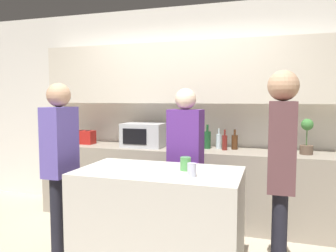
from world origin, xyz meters
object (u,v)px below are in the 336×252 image
object	(u,v)px
cup_0	(192,170)
cup_1	(186,164)
toaster	(85,137)
bottle_1	(219,141)
microwave	(144,135)
bottle_2	(225,142)
person_right	(60,156)
potted_plant	(307,137)
bottle_3	(235,142)
person_left	(281,164)
bottle_0	(207,139)
person_center	(185,154)

from	to	relation	value
cup_0	cup_1	distance (m)	0.23
toaster	bottle_1	xyz separation A→B (m)	(1.80, 0.13, 0.00)
microwave	bottle_1	distance (m)	0.94
bottle_2	person_right	world-z (taller)	person_right
potted_plant	cup_1	size ratio (longest dim) A/B	3.54
bottle_2	bottle_3	world-z (taller)	bottle_2
cup_1	bottle_3	bearing A→B (deg)	79.46
toaster	bottle_2	distance (m)	1.88
bottle_2	toaster	bearing A→B (deg)	-179.09
cup_1	person_left	bearing A→B (deg)	-4.68
potted_plant	cup_1	world-z (taller)	potted_plant
microwave	bottle_0	world-z (taller)	microwave
toaster	person_center	distance (m)	1.73
toaster	bottle_0	world-z (taller)	bottle_0
person_center	person_left	bearing A→B (deg)	150.36
bottle_1	person_center	size ratio (longest dim) A/B	0.15
bottle_3	person_left	xyz separation A→B (m)	(0.49, -1.44, 0.04)
bottle_0	bottle_1	size ratio (longest dim) A/B	1.20
bottle_0	cup_0	size ratio (longest dim) A/B	2.80
microwave	cup_0	bearing A→B (deg)	-56.44
person_left	cup_1	bearing A→B (deg)	85.42
microwave	potted_plant	size ratio (longest dim) A/B	1.32
bottle_3	bottle_0	bearing A→B (deg)	-174.49
toaster	potted_plant	size ratio (longest dim) A/B	0.66
bottle_0	bottle_3	xyz separation A→B (m)	(0.33, 0.03, -0.02)
cup_1	toaster	bearing A→B (deg)	143.92
microwave	bottle_0	distance (m)	0.80
bottle_0	bottle_3	distance (m)	0.33
microwave	person_right	size ratio (longest dim) A/B	0.32
bottle_2	bottle_0	bearing A→B (deg)	165.54
bottle_1	person_right	distance (m)	1.91
microwave	bottle_0	xyz separation A→B (m)	(0.80, 0.09, -0.04)
bottle_3	person_left	distance (m)	1.52
bottle_2	bottle_3	bearing A→B (deg)	39.36
potted_plant	bottle_0	distance (m)	1.13
bottle_3	person_right	distance (m)	2.03
potted_plant	bottle_3	world-z (taller)	potted_plant
bottle_0	person_center	distance (m)	0.78
cup_0	person_left	distance (m)	0.66
potted_plant	cup_1	xyz separation A→B (m)	(-1.05, -1.26, -0.12)
toaster	bottle_1	bearing A→B (deg)	4.12
bottle_2	cup_1	bearing A→B (deg)	-96.58
person_center	bottle_2	bearing A→B (deg)	-106.86
bottle_3	bottle_1	bearing A→B (deg)	176.80
microwave	bottle_1	world-z (taller)	microwave
cup_1	cup_0	bearing A→B (deg)	-63.38
bottle_3	person_right	world-z (taller)	person_right
toaster	bottle_0	xyz separation A→B (m)	(1.66, 0.09, 0.02)
bottle_3	cup_1	distance (m)	1.40
cup_1	person_left	world-z (taller)	person_left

